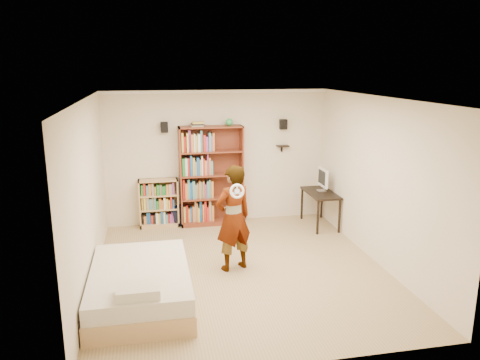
% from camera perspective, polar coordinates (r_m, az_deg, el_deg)
% --- Properties ---
extents(ground, '(4.50, 5.00, 0.01)m').
position_cam_1_polar(ground, '(7.59, 0.18, -10.87)').
color(ground, tan).
rests_on(ground, ground).
extents(room_shell, '(4.52, 5.02, 2.71)m').
position_cam_1_polar(room_shell, '(7.04, 0.19, 2.28)').
color(room_shell, silver).
rests_on(room_shell, ground).
extents(crown_molding, '(4.50, 5.00, 0.06)m').
position_cam_1_polar(crown_molding, '(6.91, 0.20, 9.68)').
color(crown_molding, white).
rests_on(crown_molding, room_shell).
extents(speaker_left, '(0.14, 0.12, 0.20)m').
position_cam_1_polar(speaker_left, '(9.24, -9.22, 6.36)').
color(speaker_left, black).
rests_on(speaker_left, room_shell).
extents(speaker_right, '(0.14, 0.12, 0.20)m').
position_cam_1_polar(speaker_right, '(9.62, 5.31, 6.77)').
color(speaker_right, black).
rests_on(speaker_right, room_shell).
extents(wall_shelf, '(0.25, 0.16, 0.02)m').
position_cam_1_polar(wall_shelf, '(9.70, 5.23, 4.14)').
color(wall_shelf, black).
rests_on(wall_shelf, room_shell).
extents(tall_bookshelf, '(1.27, 0.37, 2.01)m').
position_cam_1_polar(tall_bookshelf, '(9.41, -3.50, 0.48)').
color(tall_bookshelf, brown).
rests_on(tall_bookshelf, ground).
extents(low_bookshelf, '(0.78, 0.29, 0.97)m').
position_cam_1_polar(low_bookshelf, '(9.50, -9.86, -2.80)').
color(low_bookshelf, tan).
rests_on(low_bookshelf, ground).
extents(computer_desk, '(0.52, 1.03, 0.70)m').
position_cam_1_polar(computer_desk, '(9.59, 9.72, -3.49)').
color(computer_desk, black).
rests_on(computer_desk, ground).
extents(imac, '(0.09, 0.46, 0.46)m').
position_cam_1_polar(imac, '(9.52, 9.96, 0.01)').
color(imac, white).
rests_on(imac, computer_desk).
extents(daybed, '(1.34, 2.05, 0.61)m').
position_cam_1_polar(daybed, '(6.67, -12.08, -11.97)').
color(daybed, silver).
rests_on(daybed, ground).
extents(person, '(0.72, 0.60, 1.70)m').
position_cam_1_polar(person, '(7.32, -0.82, -4.67)').
color(person, black).
rests_on(person, ground).
extents(wii_wheel, '(0.22, 0.08, 0.22)m').
position_cam_1_polar(wii_wheel, '(6.87, -0.36, -1.39)').
color(wii_wheel, white).
rests_on(wii_wheel, person).
extents(navy_bag, '(0.35, 0.27, 0.42)m').
position_cam_1_polar(navy_bag, '(9.59, -7.39, -4.28)').
color(navy_bag, black).
rests_on(navy_bag, ground).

